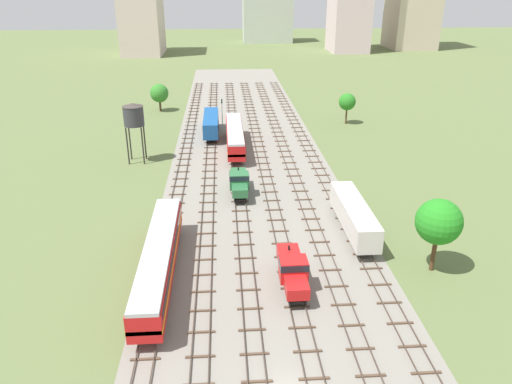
% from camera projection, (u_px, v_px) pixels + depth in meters
% --- Properties ---
extents(ground_plane, '(480.00, 480.00, 0.00)m').
position_uv_depth(ground_plane, '(248.00, 152.00, 87.13)').
color(ground_plane, '#5B6B3D').
extents(ballast_bed, '(25.97, 176.00, 0.01)m').
position_uv_depth(ballast_bed, '(248.00, 151.00, 87.13)').
color(ballast_bed, gray).
rests_on(ballast_bed, ground).
extents(track_far_left, '(2.40, 126.00, 0.29)m').
position_uv_depth(track_far_left, '(186.00, 150.00, 87.30)').
color(track_far_left, '#47382D').
rests_on(track_far_left, ground).
extents(track_left, '(2.40, 126.00, 0.29)m').
position_uv_depth(track_left, '(211.00, 150.00, 87.57)').
color(track_left, '#47382D').
rests_on(track_left, ground).
extents(track_centre_left, '(2.40, 126.00, 0.29)m').
position_uv_depth(track_centre_left, '(235.00, 149.00, 87.85)').
color(track_centre_left, '#47382D').
rests_on(track_centre_left, ground).
extents(track_centre, '(2.40, 126.00, 0.29)m').
position_uv_depth(track_centre, '(260.00, 149.00, 88.13)').
color(track_centre, '#47382D').
rests_on(track_centre, ground).
extents(track_centre_right, '(2.40, 126.00, 0.29)m').
position_uv_depth(track_centre_right, '(284.00, 148.00, 88.40)').
color(track_centre_right, '#47382D').
rests_on(track_centre_right, ground).
extents(track_right, '(2.40, 126.00, 0.29)m').
position_uv_depth(track_right, '(308.00, 148.00, 88.68)').
color(track_right, '#47382D').
rests_on(track_right, ground).
extents(shunter_loco_centre_nearest, '(2.74, 8.46, 3.10)m').
position_uv_depth(shunter_loco_centre_nearest, '(293.00, 269.00, 47.95)').
color(shunter_loco_centre_nearest, red).
rests_on(shunter_loco_centre_nearest, ground).
extents(passenger_coach_far_left_near, '(2.96, 22.00, 3.80)m').
position_uv_depth(passenger_coach_far_left_near, '(159.00, 257.00, 48.82)').
color(passenger_coach_far_left_near, red).
rests_on(passenger_coach_far_left_near, ground).
extents(freight_boxcar_right_mid, '(2.87, 14.00, 3.60)m').
position_uv_depth(freight_boxcar_right_mid, '(354.00, 215.00, 58.06)').
color(freight_boxcar_right_mid, beige).
rests_on(freight_boxcar_right_mid, ground).
extents(shunter_loco_centre_left_midfar, '(2.74, 8.46, 3.10)m').
position_uv_depth(shunter_loco_centre_left_midfar, '(239.00, 181.00, 68.91)').
color(shunter_loco_centre_left_midfar, '#286638').
rests_on(shunter_loco_centre_left_midfar, ground).
extents(diesel_railcar_centre_left_far, '(2.96, 20.50, 3.80)m').
position_uv_depth(diesel_railcar_centre_left_far, '(235.00, 135.00, 87.32)').
color(diesel_railcar_centre_left_far, red).
rests_on(diesel_railcar_centre_left_far, ground).
extents(freight_boxcar_left_farther, '(2.87, 14.00, 3.60)m').
position_uv_depth(freight_boxcar_left_farther, '(211.00, 123.00, 95.44)').
color(freight_boxcar_left_farther, '#194C8C').
rests_on(freight_boxcar_left_farther, ground).
extents(water_tower, '(3.44, 3.44, 9.94)m').
position_uv_depth(water_tower, '(133.00, 115.00, 79.16)').
color(water_tower, '#2D2826').
rests_on(water_tower, ground).
extents(signal_post_nearest, '(0.28, 0.47, 5.67)m').
position_uv_depth(signal_post_nearest, '(222.00, 109.00, 101.34)').
color(signal_post_nearest, gray).
rests_on(signal_post_nearest, ground).
extents(lineside_tree_0, '(4.71, 4.71, 8.02)m').
position_uv_depth(lineside_tree_0, '(439.00, 222.00, 49.33)').
color(lineside_tree_0, '#4C331E').
rests_on(lineside_tree_0, ground).
extents(lineside_tree_1, '(3.53, 3.53, 6.47)m').
position_uv_depth(lineside_tree_1, '(347.00, 102.00, 102.17)').
color(lineside_tree_1, '#4C331E').
rests_on(lineside_tree_1, ground).
extents(lineside_tree_2, '(4.20, 4.20, 6.30)m').
position_uv_depth(lineside_tree_2, '(159.00, 93.00, 112.38)').
color(lineside_tree_2, '#4C331E').
rests_on(lineside_tree_2, ground).
extents(skyline_tower_0, '(15.48, 24.92, 36.84)m').
position_uv_depth(skyline_tower_0, '(141.00, 7.00, 195.00)').
color(skyline_tower_0, beige).
rests_on(skyline_tower_0, ground).
extents(skyline_tower_1, '(23.50, 15.79, 31.55)m').
position_uv_depth(skyline_tower_1, '(267.00, 8.00, 236.09)').
color(skyline_tower_1, '#B2BCB0').
rests_on(skyline_tower_1, ground).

